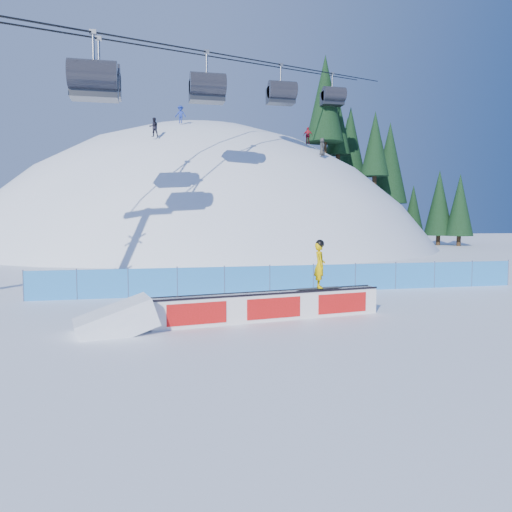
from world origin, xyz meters
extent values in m
plane|color=white|center=(0.00, 0.00, 0.00)|extent=(160.00, 160.00, 0.00)
sphere|color=white|center=(0.00, 42.00, -18.00)|extent=(64.00, 64.00, 64.00)
cylinder|color=black|center=(15.13, 45.57, 10.57)|extent=(0.50, 0.50, 1.40)
cone|color=black|center=(15.13, 45.57, 15.36)|extent=(3.69, 3.69, 8.39)
cylinder|color=black|center=(17.15, 38.36, 9.37)|extent=(0.50, 0.50, 1.40)
cone|color=black|center=(17.15, 38.36, 14.12)|extent=(3.66, 3.66, 8.31)
cylinder|color=black|center=(18.16, 41.45, 8.95)|extent=(0.50, 0.50, 1.40)
cone|color=black|center=(18.16, 41.45, 13.38)|extent=(3.38, 3.38, 7.68)
cylinder|color=black|center=(19.00, 43.59, 8.30)|extent=(0.50, 0.50, 1.40)
cone|color=black|center=(19.00, 43.59, 13.62)|extent=(4.15, 4.15, 9.44)
cylinder|color=black|center=(21.09, 36.74, 6.09)|extent=(0.50, 0.50, 1.40)
cone|color=black|center=(21.09, 36.74, 10.07)|extent=(2.98, 2.98, 6.77)
cylinder|color=black|center=(21.36, 41.15, 6.41)|extent=(0.50, 0.50, 1.40)
cone|color=black|center=(21.36, 41.15, 11.59)|extent=(4.03, 4.03, 9.15)
cylinder|color=black|center=(25.61, 45.84, 1.40)|extent=(0.50, 0.50, 1.40)
cone|color=black|center=(25.61, 45.84, 6.98)|extent=(4.38, 4.38, 9.96)
cylinder|color=black|center=(25.44, 40.59, 1.96)|extent=(0.50, 0.50, 1.40)
cone|color=black|center=(25.44, 40.59, 6.79)|extent=(3.72, 3.72, 8.46)
cylinder|color=black|center=(27.85, 37.13, 0.60)|extent=(0.50, 0.50, 1.40)
cone|color=black|center=(27.85, 37.13, 5.98)|extent=(4.21, 4.21, 9.56)
cylinder|color=black|center=(29.64, 39.13, 0.60)|extent=(0.50, 0.50, 1.40)
cone|color=black|center=(29.64, 39.13, 4.56)|extent=(2.96, 2.96, 6.72)
cylinder|color=black|center=(31.32, 39.61, 0.60)|extent=(0.50, 0.50, 1.40)
cone|color=black|center=(31.32, 39.61, 4.71)|extent=(3.09, 3.09, 7.03)
cube|color=#277AC9|center=(0.00, 4.50, 0.60)|extent=(22.00, 0.03, 1.20)
cylinder|color=#3B476A|center=(-11.00, 4.50, 0.65)|extent=(0.05, 0.05, 1.30)
cylinder|color=#3B476A|center=(-9.00, 4.50, 0.65)|extent=(0.05, 0.05, 1.30)
cylinder|color=#3B476A|center=(-7.00, 4.50, 0.65)|extent=(0.05, 0.05, 1.30)
cylinder|color=#3B476A|center=(-5.00, 4.50, 0.65)|extent=(0.05, 0.05, 1.30)
cylinder|color=#3B476A|center=(-3.00, 4.50, 0.65)|extent=(0.05, 0.05, 1.30)
cylinder|color=#3B476A|center=(-1.00, 4.50, 0.65)|extent=(0.05, 0.05, 1.30)
cylinder|color=#3B476A|center=(1.00, 4.50, 0.65)|extent=(0.05, 0.05, 1.30)
cylinder|color=#3B476A|center=(3.00, 4.50, 0.65)|extent=(0.05, 0.05, 1.30)
cylinder|color=#3B476A|center=(5.00, 4.50, 0.65)|extent=(0.05, 0.05, 1.30)
cylinder|color=#3B476A|center=(7.00, 4.50, 0.65)|extent=(0.05, 0.05, 1.30)
cylinder|color=#3B476A|center=(9.00, 4.50, 0.65)|extent=(0.05, 0.05, 1.30)
cylinder|color=#3B476A|center=(11.00, 4.50, 0.65)|extent=(0.05, 0.05, 1.30)
cylinder|color=#23232B|center=(-8.75, 10.55, 10.52)|extent=(2.40, 1.50, 1.50)
cylinder|color=#23232B|center=(-2.00, 17.93, 12.36)|extent=(2.40, 1.50, 1.50)
cylinder|color=#23232B|center=(5.50, 26.13, 14.40)|extent=(2.40, 1.50, 1.50)
cylinder|color=#23232B|center=(13.75, 35.15, 16.64)|extent=(2.40, 1.50, 1.50)
cube|color=white|center=(-2.38, -1.17, 0.43)|extent=(7.68, 1.73, 0.87)
cube|color=gray|center=(-2.38, -1.17, 0.89)|extent=(7.61, 1.75, 0.04)
cube|color=black|center=(-2.33, -1.42, 0.90)|extent=(7.61, 1.29, 0.06)
cube|color=black|center=(-2.42, -0.91, 0.90)|extent=(7.61, 1.29, 0.06)
cube|color=red|center=(-2.33, -1.41, 0.43)|extent=(7.22, 1.22, 0.65)
cube|color=red|center=(-2.42, -0.92, 0.43)|extent=(7.22, 1.22, 0.65)
cube|color=black|center=(-0.64, -0.88, 0.94)|extent=(1.59, 0.54, 0.03)
imported|color=#DCB200|center=(-0.64, -0.88, 1.71)|extent=(0.45, 0.61, 1.52)
sphere|color=black|center=(-0.64, -0.88, 2.42)|extent=(0.28, 0.28, 0.28)
imported|color=black|center=(-5.44, 28.08, 11.12)|extent=(0.92, 0.78, 1.65)
imported|color=maroon|center=(9.76, 31.89, 11.57)|extent=(1.02, 0.89, 1.65)
imported|color=navy|center=(-2.86, 32.23, 13.16)|extent=(1.19, 0.88, 1.65)
imported|color=#2B2B2B|center=(9.97, 28.25, 9.95)|extent=(0.84, 0.96, 1.65)
camera|label=1|loc=(-6.25, -16.48, 3.25)|focal=35.00mm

